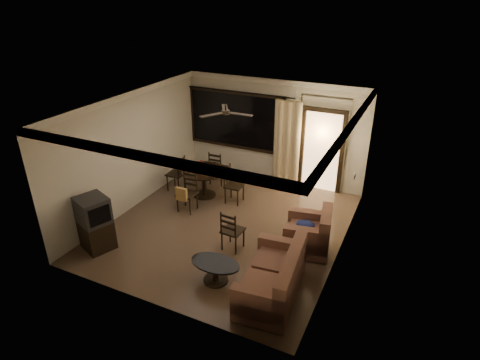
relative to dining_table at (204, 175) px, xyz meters
The scene contains 12 objects.
ground 1.70m from the dining_table, 41.53° to the right, with size 5.50×5.50×0.00m, color #7F6651.
room_shell 2.31m from the dining_table, 21.49° to the left, with size 5.50×6.70×5.50m.
dining_table is the anchor object (origin of this frame).
dining_chair_west 0.88m from the dining_table, behind, with size 0.43×0.43×0.95m.
dining_chair_east 0.88m from the dining_table, ahead, with size 0.43×0.43×0.95m.
dining_chair_south 0.90m from the dining_table, 88.90° to the right, with size 0.43×0.49×0.95m.
dining_chair_north 0.84m from the dining_table, 91.34° to the left, with size 0.43×0.43×0.95m.
tv_cabinet 3.06m from the dining_table, 106.05° to the right, with size 0.76×0.73×1.16m.
sofa 4.06m from the dining_table, 42.85° to the right, with size 1.06×1.76×0.90m.
armchair 3.34m from the dining_table, 20.18° to the right, with size 1.04×1.04×0.90m.
coffee_table 3.40m from the dining_table, 56.77° to the right, with size 0.94×0.56×0.41m.
side_chair 2.48m from the dining_table, 46.66° to the right, with size 0.43×0.43×0.91m.
Camera 1 is at (3.56, -6.86, 4.91)m, focal length 30.00 mm.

